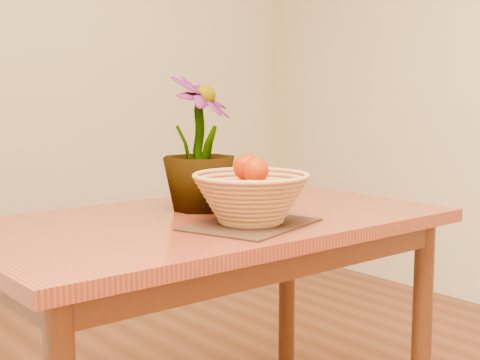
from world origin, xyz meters
TOP-DOWN VIEW (x-y plane):
  - table at (0.00, 0.30)m, footprint 1.40×0.80m
  - placemat at (0.01, 0.12)m, footprint 0.42×0.36m
  - wicker_basket at (0.01, 0.12)m, footprint 0.32×0.32m
  - orange_pile at (0.01, 0.12)m, footprint 0.16×0.17m
  - potted_plant at (0.04, 0.41)m, footprint 0.32×0.32m

SIDE VIEW (x-z plane):
  - table at x=0.00m, z-range 0.29..1.04m
  - placemat at x=0.01m, z-range 0.75..0.76m
  - wicker_basket at x=0.01m, z-range 0.75..0.89m
  - orange_pile at x=0.01m, z-range 0.81..0.94m
  - potted_plant at x=0.04m, z-range 0.75..1.17m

